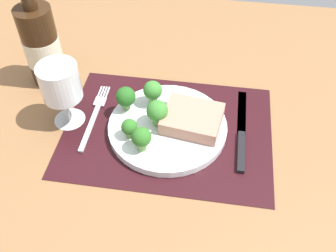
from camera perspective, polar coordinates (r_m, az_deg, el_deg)
The scene contains 13 objects.
ground_plane at distance 79.94cm, azimuth -0.06°, elevation -1.41°, with size 140.00×110.00×3.00cm, color brown.
placemat at distance 78.71cm, azimuth -0.06°, elevation -0.62°, with size 42.36×31.20×0.30cm, color black.
plate at distance 78.01cm, azimuth -0.06°, elevation -0.15°, with size 24.18×24.18×1.60cm, color silver.
steak at distance 76.61cm, azimuth 3.65°, elevation 1.10°, with size 11.40×9.59×2.98cm, color tan.
broccoli_near_steak at distance 75.52cm, azimuth -1.57°, elevation 2.39°, with size 4.30×4.30×5.74cm.
broccoli_front_edge at distance 79.49cm, azimuth -2.30°, elevation 5.21°, with size 3.96×3.96×5.71cm.
broccoli_near_fork at distance 73.86cm, azimuth -5.77°, elevation -0.24°, with size 3.20×3.20×4.24cm.
broccoli_back_left at distance 78.87cm, azimuth -6.33°, elevation 4.31°, with size 4.14×4.14×5.43cm.
broccoli_center at distance 71.05cm, azimuth -3.99°, elevation -1.76°, with size 3.82×3.82×5.25cm.
fork at distance 82.49cm, azimuth -10.91°, elevation 1.52°, with size 2.40×19.20×0.50cm.
knife at distance 78.66cm, azimuth 10.91°, elevation -1.30°, with size 1.80×23.00×0.80cm.
wine_bottle at distance 89.28cm, azimuth -18.32°, elevation 11.38°, with size 7.89×7.89×25.96cm.
wine_glass at distance 77.00cm, azimuth -15.77°, elevation 5.76°, with size 7.84×7.84×14.12cm.
Camera 1 is at (7.91, -52.25, 58.49)cm, focal length 40.86 mm.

